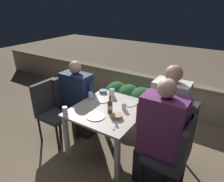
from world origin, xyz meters
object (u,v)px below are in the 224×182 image
at_px(chair_left_far, 70,99).
at_px(person_white_polo, 165,120).
at_px(chair_right_far, 180,135).
at_px(beer_bottle, 110,106).
at_px(chair_right_near, 175,152).
at_px(chair_left_near, 51,106).
at_px(person_navy_jumper, 79,99).
at_px(person_purple_stripe, 158,137).

relative_size(chair_left_far, person_white_polo, 0.67).
height_order(chair_right_far, beer_bottle, beer_bottle).
bearing_deg(chair_right_near, person_white_polo, 126.68).
bearing_deg(chair_right_near, chair_right_far, 96.61).
xyz_separation_m(chair_right_near, person_white_polo, (-0.24, 0.32, 0.14)).
xyz_separation_m(chair_left_near, person_navy_jumper, (0.27, 0.34, 0.04)).
height_order(chair_left_near, person_navy_jumper, person_navy_jumper).
bearing_deg(beer_bottle, person_white_polo, 21.83).
height_order(chair_left_far, person_purple_stripe, person_purple_stripe).
height_order(chair_left_far, chair_right_near, same).
height_order(person_navy_jumper, beer_bottle, person_navy_jumper).
bearing_deg(chair_right_far, person_purple_stripe, -117.33).
distance_m(chair_left_far, person_purple_stripe, 1.63).
xyz_separation_m(chair_left_near, person_white_polo, (1.63, 0.34, 0.14)).
xyz_separation_m(person_navy_jumper, chair_right_far, (1.56, -0.00, -0.04)).
bearing_deg(person_navy_jumper, beer_bottle, -19.02).
bearing_deg(chair_right_far, chair_left_far, 179.87).
relative_size(chair_left_near, chair_left_far, 1.00).
bearing_deg(chair_left_near, chair_right_far, 10.42).
bearing_deg(person_white_polo, chair_left_near, -168.33).
distance_m(chair_right_near, person_purple_stripe, 0.23).
bearing_deg(chair_left_near, chair_left_far, 79.32).
bearing_deg(person_purple_stripe, chair_right_far, 62.67).
relative_size(person_navy_jumper, chair_right_near, 1.30).
relative_size(chair_left_near, person_white_polo, 0.67).
bearing_deg(chair_left_far, beer_bottle, -15.08).
xyz_separation_m(person_navy_jumper, person_white_polo, (1.36, -0.00, 0.10)).
bearing_deg(person_navy_jumper, person_white_polo, -0.17).
distance_m(person_navy_jumper, beer_bottle, 0.81).
bearing_deg(chair_left_near, person_white_polo, 11.67).
bearing_deg(chair_left_near, chair_right_near, 0.57).
bearing_deg(chair_right_far, person_white_polo, 180.00).
height_order(chair_left_near, person_purple_stripe, person_purple_stripe).
height_order(chair_right_near, beer_bottle, beer_bottle).
relative_size(chair_left_far, person_purple_stripe, 0.69).
xyz_separation_m(chair_left_far, person_purple_stripe, (1.60, -0.32, 0.11)).
relative_size(chair_left_near, person_navy_jumper, 0.77).
height_order(person_purple_stripe, beer_bottle, person_purple_stripe).
bearing_deg(beer_bottle, chair_left_far, 164.92).
bearing_deg(person_purple_stripe, beer_bottle, 174.11).
relative_size(person_navy_jumper, person_purple_stripe, 0.90).
height_order(chair_left_far, beer_bottle, beer_bottle).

